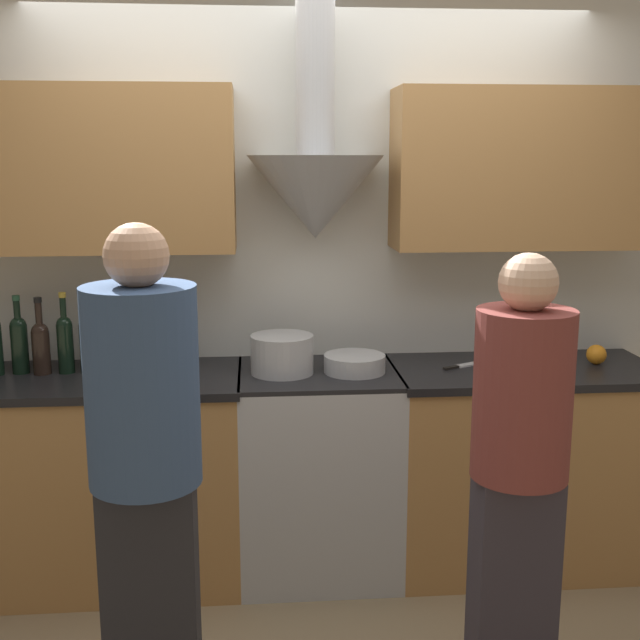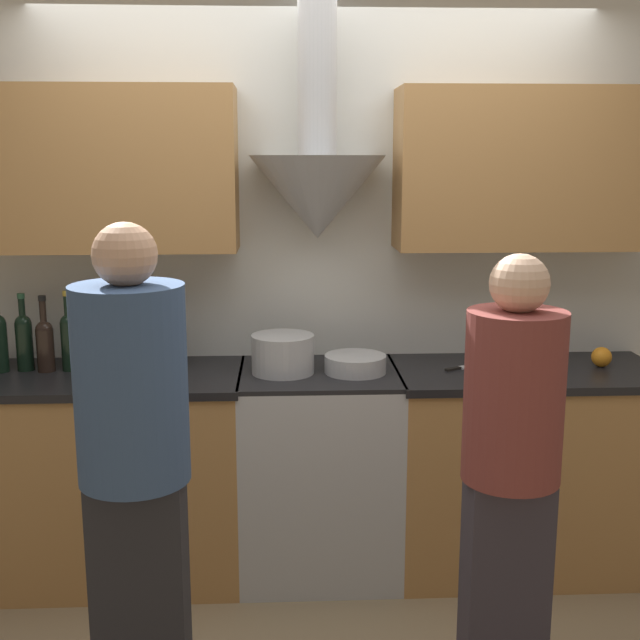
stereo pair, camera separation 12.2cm
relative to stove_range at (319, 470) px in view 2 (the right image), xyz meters
name	(u,v)px [view 2 (the right image)]	position (x,y,z in m)	size (l,w,h in m)	color
ground_plane	(322,604)	(0.00, -0.33, -0.47)	(12.00, 12.00, 0.00)	#847051
wall_back	(315,243)	(-0.01, 0.27, 1.00)	(8.40, 0.60, 2.60)	silver
counter_left	(105,475)	(-0.95, 0.00, 0.00)	(1.23, 0.62, 0.93)	#B27F47
counter_right	(523,467)	(0.93, 0.00, 0.00)	(1.19, 0.62, 0.93)	#B27F47
stove_range	(319,470)	(0.00, 0.00, 0.00)	(0.70, 0.60, 0.93)	#B7BABC
wine_bottle_2	(24,339)	(-1.29, 0.08, 0.60)	(0.07, 0.07, 0.34)	black
wine_bottle_3	(45,342)	(-1.19, 0.06, 0.59)	(0.08, 0.08, 0.34)	black
wine_bottle_4	(69,339)	(-1.09, 0.07, 0.60)	(0.07, 0.07, 0.35)	black
wine_bottle_5	(91,339)	(-1.00, 0.07, 0.60)	(0.07, 0.07, 0.34)	black
wine_bottle_6	(113,342)	(-0.90, 0.08, 0.59)	(0.07, 0.07, 0.31)	black
wine_bottle_7	(133,339)	(-0.81, 0.06, 0.60)	(0.08, 0.08, 0.33)	black
wine_bottle_8	(154,341)	(-0.72, 0.06, 0.59)	(0.07, 0.07, 0.31)	black
wine_bottle_9	(176,340)	(-0.63, 0.08, 0.59)	(0.07, 0.07, 0.31)	black
stock_pot	(283,354)	(-0.16, -0.02, 0.55)	(0.27, 0.27, 0.17)	#B7BABC
mixing_bowl	(355,364)	(0.16, -0.03, 0.50)	(0.27, 0.27, 0.08)	#B7BABC
orange_fruit	(602,357)	(1.27, 0.02, 0.51)	(0.09, 0.09, 0.09)	orange
chefs_knife	(465,367)	(0.65, 0.02, 0.47)	(0.20, 0.13, 0.01)	silver
person_foreground_left	(135,469)	(-0.61, -1.08, 0.45)	(0.34, 0.34, 1.67)	#28282D
person_foreground_right	(510,472)	(0.56, -1.03, 0.40)	(0.31, 0.31, 1.57)	#38333D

